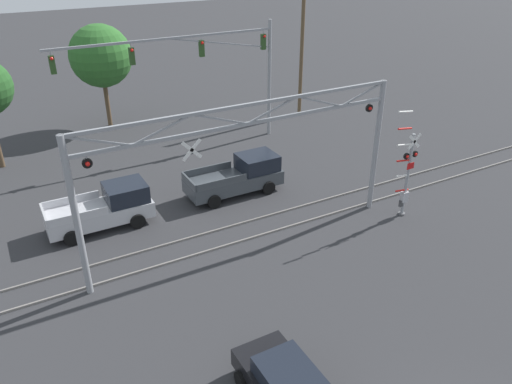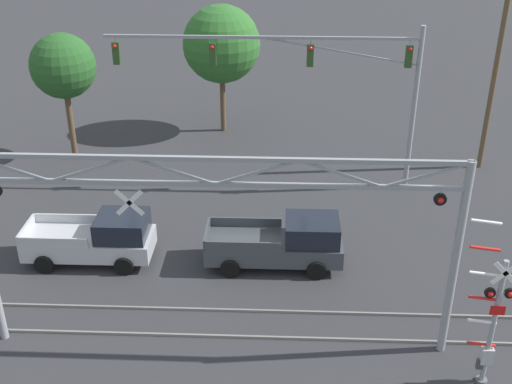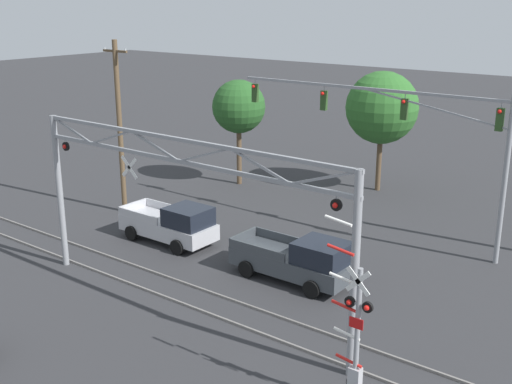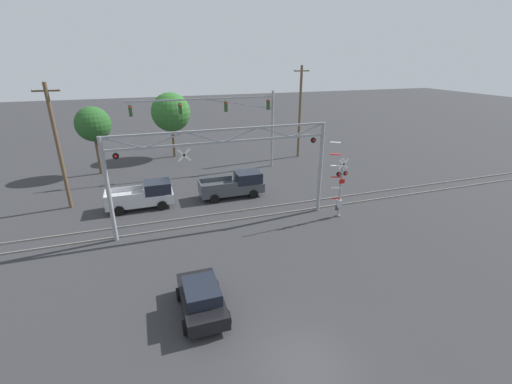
{
  "view_description": "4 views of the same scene",
  "coord_description": "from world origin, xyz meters",
  "px_view_note": "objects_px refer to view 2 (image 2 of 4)",
  "views": [
    {
      "loc": [
        -9.24,
        -4.64,
        13.09
      ],
      "look_at": [
        -0.17,
        11.76,
        3.28
      ],
      "focal_mm": 35.0,
      "sensor_mm": 36.0,
      "label": 1
    },
    {
      "loc": [
        1.89,
        -3.97,
        14.35
      ],
      "look_at": [
        1.09,
        15.77,
        4.22
      ],
      "focal_mm": 45.0,
      "sensor_mm": 36.0,
      "label": 2
    },
    {
      "loc": [
        15.89,
        -3.39,
        11.63
      ],
      "look_at": [
        1.28,
        15.76,
        4.32
      ],
      "focal_mm": 45.0,
      "sensor_mm": 36.0,
      "label": 3
    },
    {
      "loc": [
        -4.93,
        -8.69,
        11.17
      ],
      "look_at": [
        2.4,
        13.14,
        2.03
      ],
      "focal_mm": 24.0,
      "sensor_mm": 36.0,
      "label": 4
    }
  ],
  "objects_px": {
    "pickup_truck_following": "(97,239)",
    "utility_pole_right": "(496,69)",
    "crossing_signal_mast": "(490,325)",
    "traffic_signal_span": "(328,74)",
    "background_tree_far_left_verge": "(63,67)",
    "pickup_truck_lead": "(283,243)",
    "background_tree_beyond_span": "(221,44)",
    "crossing_gantry": "(216,223)"
  },
  "relations": [
    {
      "from": "crossing_signal_mast",
      "to": "pickup_truck_lead",
      "type": "height_order",
      "value": "crossing_signal_mast"
    },
    {
      "from": "crossing_signal_mast",
      "to": "background_tree_far_left_verge",
      "type": "xyz_separation_m",
      "value": [
        -17.58,
        16.59,
        2.81
      ]
    },
    {
      "from": "crossing_gantry",
      "to": "crossing_signal_mast",
      "type": "height_order",
      "value": "crossing_gantry"
    },
    {
      "from": "pickup_truck_lead",
      "to": "background_tree_beyond_span",
      "type": "xyz_separation_m",
      "value": [
        -3.62,
        14.4,
        4.24
      ]
    },
    {
      "from": "utility_pole_right",
      "to": "background_tree_far_left_verge",
      "type": "bearing_deg",
      "value": 178.65
    },
    {
      "from": "pickup_truck_lead",
      "to": "utility_pole_right",
      "type": "height_order",
      "value": "utility_pole_right"
    },
    {
      "from": "traffic_signal_span",
      "to": "pickup_truck_lead",
      "type": "xyz_separation_m",
      "value": [
        -1.95,
        -7.15,
        -4.76
      ]
    },
    {
      "from": "utility_pole_right",
      "to": "background_tree_beyond_span",
      "type": "distance_m",
      "value": 14.79
    },
    {
      "from": "pickup_truck_following",
      "to": "utility_pole_right",
      "type": "relative_size",
      "value": 0.49
    },
    {
      "from": "traffic_signal_span",
      "to": "background_tree_beyond_span",
      "type": "xyz_separation_m",
      "value": [
        -5.58,
        7.25,
        -0.52
      ]
    },
    {
      "from": "pickup_truck_lead",
      "to": "pickup_truck_following",
      "type": "height_order",
      "value": "same"
    },
    {
      "from": "pickup_truck_lead",
      "to": "crossing_signal_mast",
      "type": "bearing_deg",
      "value": -46.11
    },
    {
      "from": "crossing_signal_mast",
      "to": "utility_pole_right",
      "type": "height_order",
      "value": "utility_pole_right"
    },
    {
      "from": "crossing_gantry",
      "to": "background_tree_far_left_verge",
      "type": "xyz_separation_m",
      "value": [
        -9.36,
        15.13,
        0.39
      ]
    },
    {
      "from": "background_tree_beyond_span",
      "to": "crossing_signal_mast",
      "type": "bearing_deg",
      "value": -64.86
    },
    {
      "from": "traffic_signal_span",
      "to": "pickup_truck_lead",
      "type": "height_order",
      "value": "traffic_signal_span"
    },
    {
      "from": "crossing_signal_mast",
      "to": "traffic_signal_span",
      "type": "distance_m",
      "value": 14.57
    },
    {
      "from": "pickup_truck_lead",
      "to": "background_tree_far_left_verge",
      "type": "bearing_deg",
      "value": 138.25
    },
    {
      "from": "utility_pole_right",
      "to": "pickup_truck_following",
      "type": "bearing_deg",
      "value": -151.41
    },
    {
      "from": "background_tree_far_left_verge",
      "to": "background_tree_beyond_span",
      "type": "bearing_deg",
      "value": 28.01
    },
    {
      "from": "crossing_signal_mast",
      "to": "crossing_gantry",
      "type": "bearing_deg",
      "value": 169.89
    },
    {
      "from": "crossing_signal_mast",
      "to": "utility_pole_right",
      "type": "bearing_deg",
      "value": 75.09
    },
    {
      "from": "pickup_truck_lead",
      "to": "background_tree_far_left_verge",
      "type": "distance_m",
      "value": 15.89
    },
    {
      "from": "pickup_truck_following",
      "to": "crossing_signal_mast",
      "type": "bearing_deg",
      "value": -25.14
    },
    {
      "from": "crossing_gantry",
      "to": "crossing_signal_mast",
      "type": "distance_m",
      "value": 8.69
    },
    {
      "from": "utility_pole_right",
      "to": "background_tree_far_left_verge",
      "type": "relative_size",
      "value": 1.52
    },
    {
      "from": "crossing_signal_mast",
      "to": "background_tree_far_left_verge",
      "type": "relative_size",
      "value": 0.86
    },
    {
      "from": "pickup_truck_following",
      "to": "background_tree_far_left_verge",
      "type": "distance_m",
      "value": 11.72
    },
    {
      "from": "crossing_gantry",
      "to": "crossing_signal_mast",
      "type": "bearing_deg",
      "value": -10.11
    },
    {
      "from": "pickup_truck_lead",
      "to": "background_tree_beyond_span",
      "type": "height_order",
      "value": "background_tree_beyond_span"
    },
    {
      "from": "background_tree_beyond_span",
      "to": "background_tree_far_left_verge",
      "type": "xyz_separation_m",
      "value": [
        -7.84,
        -4.17,
        -0.19
      ]
    },
    {
      "from": "pickup_truck_following",
      "to": "traffic_signal_span",
      "type": "bearing_deg",
      "value": 37.3
    },
    {
      "from": "crossing_signal_mast",
      "to": "utility_pole_right",
      "type": "xyz_separation_m",
      "value": [
        4.28,
        16.08,
        3.08
      ]
    },
    {
      "from": "traffic_signal_span",
      "to": "background_tree_far_left_verge",
      "type": "bearing_deg",
      "value": 167.06
    },
    {
      "from": "pickup_truck_following",
      "to": "background_tree_far_left_verge",
      "type": "relative_size",
      "value": 0.75
    },
    {
      "from": "crossing_signal_mast",
      "to": "traffic_signal_span",
      "type": "height_order",
      "value": "traffic_signal_span"
    },
    {
      "from": "crossing_gantry",
      "to": "background_tree_far_left_verge",
      "type": "height_order",
      "value": "crossing_gantry"
    },
    {
      "from": "pickup_truck_following",
      "to": "utility_pole_right",
      "type": "bearing_deg",
      "value": 28.59
    },
    {
      "from": "background_tree_beyond_span",
      "to": "background_tree_far_left_verge",
      "type": "distance_m",
      "value": 8.88
    },
    {
      "from": "crossing_signal_mast",
      "to": "pickup_truck_lead",
      "type": "xyz_separation_m",
      "value": [
        -6.12,
        6.36,
        -1.24
      ]
    },
    {
      "from": "pickup_truck_lead",
      "to": "utility_pole_right",
      "type": "xyz_separation_m",
      "value": [
        10.4,
        9.72,
        4.32
      ]
    },
    {
      "from": "crossing_gantry",
      "to": "utility_pole_right",
      "type": "height_order",
      "value": "utility_pole_right"
    }
  ]
}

